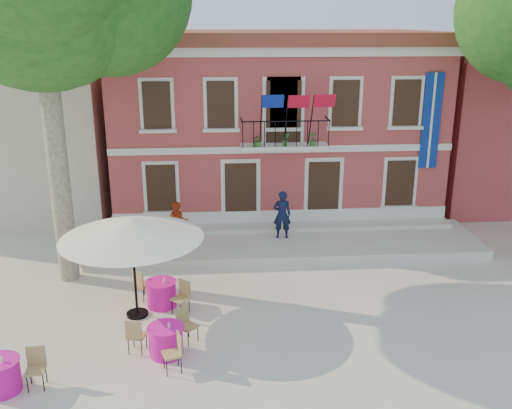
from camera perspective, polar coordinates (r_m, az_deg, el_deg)
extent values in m
plane|color=beige|center=(16.84, -1.86, -10.08)|extent=(90.00, 90.00, 0.00)
cube|color=#B74342|center=(25.38, 1.62, 7.91)|extent=(13.00, 8.00, 7.00)
cube|color=brown|center=(25.00, 1.70, 16.41)|extent=(13.50, 8.50, 0.50)
cube|color=silver|center=(21.09, 2.83, 15.03)|extent=(13.30, 0.35, 0.35)
cube|color=silver|center=(21.04, 2.86, 5.81)|extent=(3.20, 0.90, 0.15)
cube|color=black|center=(20.46, 3.04, 8.31)|extent=(3.20, 0.04, 0.04)
cube|color=navy|center=(22.63, 17.12, 7.97)|extent=(0.70, 0.05, 3.60)
cube|color=navy|center=(19.91, 0.59, 10.26)|extent=(0.76, 0.27, 0.47)
cube|color=red|center=(20.00, 3.20, 10.27)|extent=(0.76, 0.29, 0.47)
cube|color=red|center=(20.14, 5.78, 10.26)|extent=(0.76, 0.27, 0.47)
imported|color=#26591E|center=(20.58, 0.19, 6.46)|extent=(0.43, 0.37, 0.48)
imported|color=#26591E|center=(20.68, 2.97, 6.49)|extent=(0.26, 0.21, 0.48)
imported|color=#26591E|center=(20.83, 5.72, 6.51)|extent=(0.27, 0.27, 0.48)
cube|color=beige|center=(27.80, -23.08, 6.33)|extent=(9.00, 9.00, 6.00)
cube|color=brown|center=(27.41, -23.91, 12.87)|extent=(9.40, 9.40, 0.40)
cube|color=silver|center=(20.92, 3.10, -3.87)|extent=(14.00, 3.40, 0.30)
cylinder|color=#A59E84|center=(18.25, -19.24, 4.04)|extent=(0.62, 0.62, 7.68)
cylinder|color=black|center=(16.67, -11.77, -10.65)|extent=(0.61, 0.61, 0.08)
cylinder|color=black|center=(16.12, -12.05, -6.78)|extent=(0.07, 0.07, 2.55)
cone|color=white|center=(15.62, -12.36, -2.35)|extent=(3.88, 3.88, 0.56)
imported|color=black|center=(20.71, 2.62, -1.01)|extent=(0.66, 0.44, 1.79)
imported|color=red|center=(20.41, -7.78, -1.82)|extent=(0.83, 0.69, 1.54)
cylinder|color=#EE16A3|center=(14.38, -24.16, -15.41)|extent=(0.84, 0.84, 0.75)
cube|color=tan|center=(14.15, -21.18, -15.11)|extent=(0.46, 0.46, 0.95)
cylinder|color=#EE16A3|center=(14.62, -8.99, -13.33)|extent=(0.84, 0.84, 0.75)
cylinder|color=#EE16A3|center=(14.42, -9.07, -12.02)|extent=(0.90, 0.90, 0.02)
cube|color=tan|center=(14.99, -6.81, -11.93)|extent=(0.59, 0.59, 0.95)
cube|color=tan|center=(14.81, -11.83, -12.61)|extent=(0.51, 0.51, 0.95)
cube|color=tan|center=(13.93, -8.40, -14.51)|extent=(0.52, 0.52, 0.95)
cylinder|color=#EE16A3|center=(16.89, -9.43, -8.82)|extent=(0.84, 0.84, 0.75)
cylinder|color=#EE16A3|center=(16.72, -9.50, -7.64)|extent=(0.90, 0.90, 0.02)
cube|color=tan|center=(16.36, -7.58, -9.25)|extent=(0.59, 0.59, 0.95)
cube|color=tan|center=(17.34, -11.21, -7.82)|extent=(0.59, 0.59, 0.95)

